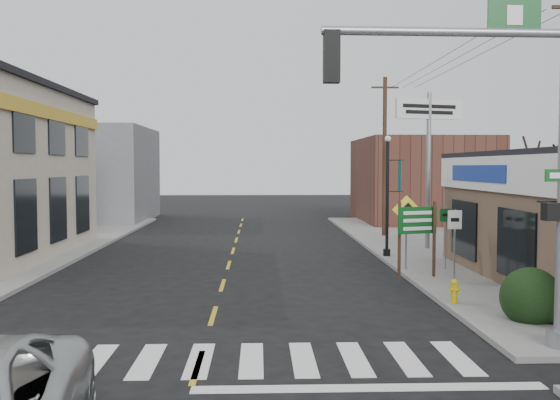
{
  "coord_description": "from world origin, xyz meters",
  "views": [
    {
      "loc": [
        1.15,
        -11.44,
        3.73
      ],
      "look_at": [
        1.73,
        5.79,
        2.8
      ],
      "focal_mm": 40.0,
      "sensor_mm": 36.0,
      "label": 1
    }
  ],
  "objects_px": {
    "fire_hydrant": "(454,290)",
    "dance_center_sign": "(429,131)",
    "guide_sign": "(417,227)",
    "utility_pole_far": "(385,155)",
    "traffic_signal_pole": "(526,143)",
    "lamp_post": "(389,186)",
    "bare_tree": "(555,149)"
  },
  "relations": [
    {
      "from": "fire_hydrant",
      "to": "dance_center_sign",
      "type": "relative_size",
      "value": 0.09
    },
    {
      "from": "guide_sign",
      "to": "utility_pole_far",
      "type": "bearing_deg",
      "value": 66.39
    },
    {
      "from": "traffic_signal_pole",
      "to": "utility_pole_far",
      "type": "bearing_deg",
      "value": 84.97
    },
    {
      "from": "lamp_post",
      "to": "traffic_signal_pole",
      "type": "bearing_deg",
      "value": -108.78
    },
    {
      "from": "dance_center_sign",
      "to": "fire_hydrant",
      "type": "bearing_deg",
      "value": -117.05
    },
    {
      "from": "utility_pole_far",
      "to": "dance_center_sign",
      "type": "bearing_deg",
      "value": -81.61
    },
    {
      "from": "traffic_signal_pole",
      "to": "lamp_post",
      "type": "distance_m",
      "value": 12.77
    },
    {
      "from": "lamp_post",
      "to": "dance_center_sign",
      "type": "height_order",
      "value": "dance_center_sign"
    },
    {
      "from": "bare_tree",
      "to": "guide_sign",
      "type": "bearing_deg",
      "value": 139.66
    },
    {
      "from": "fire_hydrant",
      "to": "guide_sign",
      "type": "bearing_deg",
      "value": 90.0
    },
    {
      "from": "fire_hydrant",
      "to": "bare_tree",
      "type": "height_order",
      "value": "bare_tree"
    },
    {
      "from": "dance_center_sign",
      "to": "lamp_post",
      "type": "bearing_deg",
      "value": -148.96
    },
    {
      "from": "traffic_signal_pole",
      "to": "utility_pole_far",
      "type": "distance_m",
      "value": 20.15
    },
    {
      "from": "lamp_post",
      "to": "bare_tree",
      "type": "bearing_deg",
      "value": -86.15
    },
    {
      "from": "guide_sign",
      "to": "dance_center_sign",
      "type": "distance_m",
      "value": 8.25
    },
    {
      "from": "guide_sign",
      "to": "dance_center_sign",
      "type": "height_order",
      "value": "dance_center_sign"
    },
    {
      "from": "lamp_post",
      "to": "utility_pole_far",
      "type": "bearing_deg",
      "value": 61.04
    },
    {
      "from": "traffic_signal_pole",
      "to": "utility_pole_far",
      "type": "relative_size",
      "value": 0.83
    },
    {
      "from": "traffic_signal_pole",
      "to": "bare_tree",
      "type": "relative_size",
      "value": 1.31
    },
    {
      "from": "guide_sign",
      "to": "lamp_post",
      "type": "xyz_separation_m",
      "value": [
        0.06,
        4.77,
        1.19
      ]
    },
    {
      "from": "guide_sign",
      "to": "utility_pole_far",
      "type": "height_order",
      "value": "utility_pole_far"
    },
    {
      "from": "guide_sign",
      "to": "bare_tree",
      "type": "bearing_deg",
      "value": -57.52
    },
    {
      "from": "bare_tree",
      "to": "utility_pole_far",
      "type": "relative_size",
      "value": 0.63
    },
    {
      "from": "fire_hydrant",
      "to": "utility_pole_far",
      "type": "bearing_deg",
      "value": 85.13
    },
    {
      "from": "guide_sign",
      "to": "dance_center_sign",
      "type": "relative_size",
      "value": 0.36
    },
    {
      "from": "traffic_signal_pole",
      "to": "guide_sign",
      "type": "distance_m",
      "value": 8.31
    },
    {
      "from": "fire_hydrant",
      "to": "utility_pole_far",
      "type": "relative_size",
      "value": 0.08
    },
    {
      "from": "traffic_signal_pole",
      "to": "dance_center_sign",
      "type": "height_order",
      "value": "traffic_signal_pole"
    },
    {
      "from": "lamp_post",
      "to": "bare_tree",
      "type": "height_order",
      "value": "bare_tree"
    },
    {
      "from": "bare_tree",
      "to": "dance_center_sign",
      "type": "bearing_deg",
      "value": 95.31
    },
    {
      "from": "utility_pole_far",
      "to": "guide_sign",
      "type": "bearing_deg",
      "value": -98.29
    },
    {
      "from": "traffic_signal_pole",
      "to": "fire_hydrant",
      "type": "relative_size",
      "value": 10.78
    }
  ]
}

